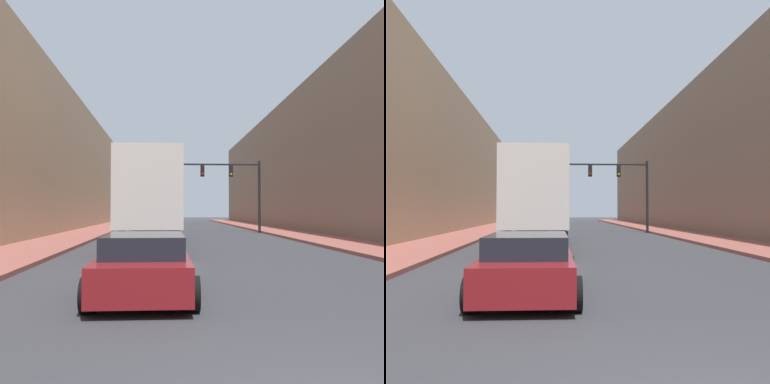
% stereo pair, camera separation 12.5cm
% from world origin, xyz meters
% --- Properties ---
extents(sidewalk_right, '(3.43, 80.00, 0.15)m').
position_xyz_m(sidewalk_right, '(7.60, 30.00, 0.07)').
color(sidewalk_right, '#9E564C').
rests_on(sidewalk_right, ground).
extents(sidewalk_left, '(3.43, 80.00, 0.15)m').
position_xyz_m(sidewalk_left, '(-7.60, 30.00, 0.07)').
color(sidewalk_left, '#9E564C').
rests_on(sidewalk_left, ground).
extents(building_right, '(6.00, 80.00, 12.10)m').
position_xyz_m(building_right, '(12.31, 30.00, 6.05)').
color(building_right, '#846B56').
rests_on(building_right, ground).
extents(building_left, '(6.00, 80.00, 11.76)m').
position_xyz_m(building_left, '(-12.31, 30.00, 5.88)').
color(building_left, tan).
rests_on(building_left, ground).
extents(semi_truck, '(2.56, 14.24, 4.20)m').
position_xyz_m(semi_truck, '(-2.34, 18.63, 2.39)').
color(semi_truck, silver).
rests_on(semi_truck, ground).
extents(sedan_car, '(2.10, 4.56, 1.31)m').
position_xyz_m(sedan_car, '(-2.14, 5.81, 0.64)').
color(sedan_car, maroon).
rests_on(sedan_car, ground).
extents(traffic_signal_gantry, '(6.89, 0.35, 5.70)m').
position_xyz_m(traffic_signal_gantry, '(4.00, 29.87, 3.99)').
color(traffic_signal_gantry, black).
rests_on(traffic_signal_gantry, ground).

